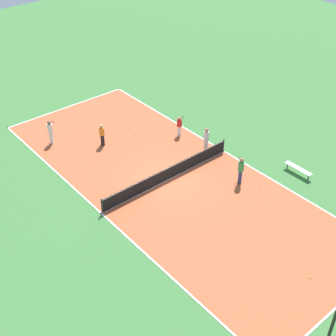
% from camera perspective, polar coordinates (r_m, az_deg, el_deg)
% --- Properties ---
extents(ground_plane, '(80.00, 80.00, 0.00)m').
position_cam_1_polar(ground_plane, '(29.26, 0.00, -1.43)').
color(ground_plane, '#3D7538').
extents(court_surface, '(10.06, 24.90, 0.02)m').
position_cam_1_polar(court_surface, '(29.25, 0.00, -1.42)').
color(court_surface, '#B75633').
rests_on(court_surface, ground_plane).
extents(tennis_net, '(9.86, 0.10, 0.96)m').
position_cam_1_polar(tennis_net, '(28.95, 0.00, -0.62)').
color(tennis_net, black).
rests_on(tennis_net, court_surface).
extents(bench, '(0.36, 1.93, 0.45)m').
position_cam_1_polar(bench, '(30.65, 15.59, -0.10)').
color(bench, silver).
rests_on(bench, ground_plane).
extents(player_near_white, '(0.91, 0.88, 1.74)m').
position_cam_1_polar(player_near_white, '(33.22, -14.15, 4.48)').
color(player_near_white, white).
rests_on(player_near_white, court_surface).
extents(player_far_green, '(0.88, 0.91, 1.85)m').
position_cam_1_polar(player_far_green, '(28.70, 8.87, -0.04)').
color(player_far_green, navy).
rests_on(player_far_green, court_surface).
extents(player_center_orange, '(0.49, 0.49, 1.60)m').
position_cam_1_polar(player_center_orange, '(32.37, -8.06, 4.19)').
color(player_center_orange, black).
rests_on(player_center_orange, court_surface).
extents(player_far_white, '(0.51, 0.51, 1.79)m').
position_cam_1_polar(player_far_white, '(31.43, 4.69, 3.68)').
color(player_far_white, white).
rests_on(player_far_white, court_surface).
extents(player_coach_red, '(0.97, 0.78, 1.49)m').
position_cam_1_polar(player_coach_red, '(33.20, 1.40, 5.30)').
color(player_coach_red, white).
rests_on(player_coach_red, court_surface).
extents(tennis_ball_left_sideline, '(0.07, 0.07, 0.07)m').
position_cam_1_polar(tennis_ball_left_sideline, '(36.04, -14.91, 5.16)').
color(tennis_ball_left_sideline, '#CCE033').
rests_on(tennis_ball_left_sideline, court_surface).
extents(tennis_ball_right_alley, '(0.07, 0.07, 0.07)m').
position_cam_1_polar(tennis_ball_right_alley, '(34.50, -4.77, 4.88)').
color(tennis_ball_right_alley, '#CCE033').
rests_on(tennis_ball_right_alley, court_surface).
extents(tennis_ball_near_net, '(0.07, 0.07, 0.07)m').
position_cam_1_polar(tennis_ball_near_net, '(24.37, 16.99, -12.65)').
color(tennis_ball_near_net, '#CCE033').
rests_on(tennis_ball_near_net, court_surface).
extents(tennis_ball_midcourt, '(0.07, 0.07, 0.07)m').
position_cam_1_polar(tennis_ball_midcourt, '(29.29, 11.19, -2.05)').
color(tennis_ball_midcourt, '#CCE033').
rests_on(tennis_ball_midcourt, court_surface).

